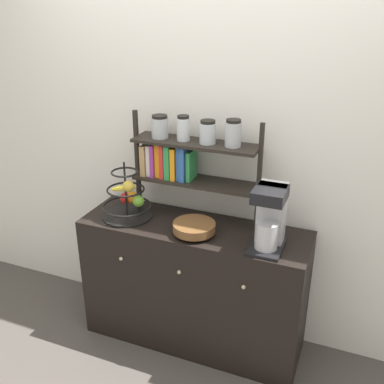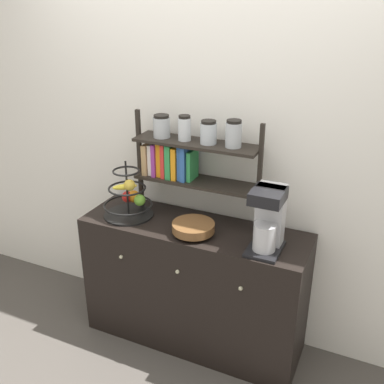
# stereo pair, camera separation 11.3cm
# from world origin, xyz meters

# --- Properties ---
(ground_plane) EXTENTS (12.00, 12.00, 0.00)m
(ground_plane) POSITION_xyz_m (0.00, 0.00, 0.00)
(ground_plane) COLOR #47423D
(wall_back) EXTENTS (7.00, 0.05, 2.60)m
(wall_back) POSITION_xyz_m (0.00, 0.48, 1.30)
(wall_back) COLOR silver
(wall_back) RESTS_ON ground_plane
(sideboard) EXTENTS (1.39, 0.46, 0.84)m
(sideboard) POSITION_xyz_m (0.00, 0.22, 0.42)
(sideboard) COLOR black
(sideboard) RESTS_ON ground_plane
(coffee_maker) EXTENTS (0.18, 0.24, 0.36)m
(coffee_maker) POSITION_xyz_m (0.46, 0.16, 1.02)
(coffee_maker) COLOR black
(coffee_maker) RESTS_ON sideboard
(fruit_stand) EXTENTS (0.31, 0.31, 0.36)m
(fruit_stand) POSITION_xyz_m (-0.43, 0.19, 0.95)
(fruit_stand) COLOR black
(fruit_stand) RESTS_ON sideboard
(wooden_bowl) EXTENTS (0.25, 0.25, 0.07)m
(wooden_bowl) POSITION_xyz_m (0.04, 0.13, 0.88)
(wooden_bowl) COLOR brown
(wooden_bowl) RESTS_ON sideboard
(shelf_hutch) EXTENTS (0.80, 0.20, 0.65)m
(shelf_hutch) POSITION_xyz_m (-0.11, 0.34, 1.24)
(shelf_hutch) COLOR black
(shelf_hutch) RESTS_ON sideboard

